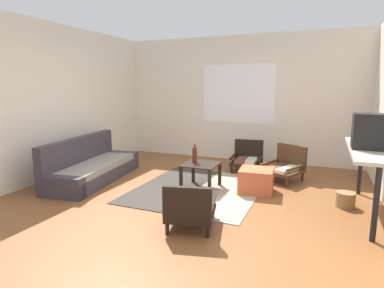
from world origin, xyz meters
name	(u,v)px	position (x,y,z in m)	size (l,w,h in m)	color
ground_plane	(181,203)	(0.00, 0.00, 0.00)	(7.80, 7.80, 0.00)	brown
far_wall_with_window	(239,99)	(0.00, 3.06, 1.35)	(5.60, 0.13, 2.70)	silver
side_wall_left	(48,102)	(-2.66, 0.30, 1.35)	(0.12, 6.60, 2.70)	silver
area_rug	(199,189)	(0.00, 0.68, 0.01)	(1.88, 2.21, 0.01)	#38332D
couch	(92,167)	(-1.93, 0.45, 0.22)	(1.03, 2.17, 0.75)	#38333D
coffee_table	(201,168)	(0.01, 0.74, 0.33)	(0.55, 0.58, 0.41)	black
armchair_by_window	(247,157)	(0.43, 2.15, 0.25)	(0.60, 0.60, 0.58)	black
armchair_striped_foreground	(190,209)	(0.44, -0.70, 0.24)	(0.66, 0.73, 0.56)	black
armchair_corner	(286,165)	(1.20, 1.73, 0.27)	(0.75, 0.78, 0.60)	#472D19
ottoman_orange	(256,181)	(0.87, 0.88, 0.18)	(0.50, 0.50, 0.37)	#BC5633
console_shelf	(370,155)	(2.32, 0.58, 0.77)	(0.48, 1.77, 0.85)	#B2AD9E
crt_television	(372,131)	(2.32, 0.53, 1.07)	(0.44, 0.33, 0.43)	black
clay_vase	(368,136)	(2.32, 0.90, 0.96)	(0.22, 0.22, 0.29)	#935B38
glass_bottle	(195,155)	(-0.10, 0.75, 0.53)	(0.08, 0.08, 0.30)	#5B2319
wicker_basket	(345,200)	(2.11, 0.73, 0.10)	(0.25, 0.25, 0.20)	olive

